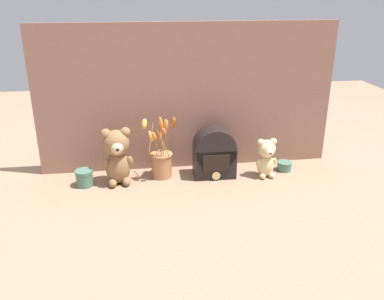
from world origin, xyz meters
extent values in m
plane|color=#8E7056|center=(0.00, 0.00, 0.00)|extent=(4.00, 4.00, 0.00)
cube|color=#845B4C|center=(0.00, 0.17, 0.36)|extent=(1.47, 0.02, 0.72)
ellipsoid|color=olive|center=(-0.35, 0.02, 0.08)|extent=(0.13, 0.11, 0.16)
sphere|color=olive|center=(-0.35, 0.02, 0.20)|extent=(0.12, 0.12, 0.12)
sphere|color=#D1B289|center=(-0.35, -0.03, 0.20)|extent=(0.06, 0.06, 0.06)
sphere|color=black|center=(-0.34, -0.06, 0.20)|extent=(0.02, 0.02, 0.02)
sphere|color=olive|center=(-0.31, 0.02, 0.25)|extent=(0.05, 0.05, 0.05)
sphere|color=olive|center=(-0.40, 0.01, 0.25)|extent=(0.05, 0.05, 0.05)
ellipsoid|color=olive|center=(-0.30, 0.01, 0.11)|extent=(0.04, 0.06, 0.07)
ellipsoid|color=olive|center=(-0.41, 0.00, 0.11)|extent=(0.04, 0.06, 0.07)
ellipsoid|color=olive|center=(-0.32, -0.02, 0.02)|extent=(0.05, 0.07, 0.04)
ellipsoid|color=olive|center=(-0.38, -0.02, 0.02)|extent=(0.05, 0.07, 0.04)
ellipsoid|color=#DBBC84|center=(0.36, -0.01, 0.06)|extent=(0.09, 0.07, 0.11)
sphere|color=#DBBC84|center=(0.36, -0.01, 0.14)|extent=(0.09, 0.09, 0.09)
sphere|color=beige|center=(0.36, -0.04, 0.14)|extent=(0.04, 0.04, 0.04)
sphere|color=black|center=(0.36, -0.06, 0.14)|extent=(0.01, 0.01, 0.01)
sphere|color=#DBBC84|center=(0.39, -0.01, 0.18)|extent=(0.03, 0.03, 0.03)
sphere|color=#DBBC84|center=(0.33, -0.01, 0.18)|extent=(0.03, 0.03, 0.03)
ellipsoid|color=#DBBC84|center=(0.40, -0.02, 0.08)|extent=(0.03, 0.04, 0.05)
ellipsoid|color=#DBBC84|center=(0.32, -0.02, 0.08)|extent=(0.03, 0.04, 0.05)
ellipsoid|color=#DBBC84|center=(0.38, -0.04, 0.01)|extent=(0.03, 0.05, 0.03)
ellipsoid|color=#DBBC84|center=(0.34, -0.04, 0.01)|extent=(0.03, 0.05, 0.03)
cylinder|color=#AD7047|center=(-0.14, 0.05, 0.06)|extent=(0.10, 0.10, 0.12)
torus|color=#AD7047|center=(-0.14, 0.05, 0.12)|extent=(0.11, 0.11, 0.01)
cylinder|color=#9E7542|center=(-0.17, 0.02, 0.18)|extent=(0.05, 0.03, 0.11)
ellipsoid|color=#C65B28|center=(-0.18, 0.00, 0.23)|extent=(0.04, 0.03, 0.04)
cylinder|color=#9E7542|center=(-0.12, 0.07, 0.19)|extent=(0.02, 0.02, 0.13)
ellipsoid|color=orange|center=(-0.12, 0.08, 0.25)|extent=(0.04, 0.04, 0.07)
cylinder|color=#9E7542|center=(-0.15, 0.03, 0.18)|extent=(0.02, 0.01, 0.11)
ellipsoid|color=#C65B28|center=(-0.15, 0.02, 0.23)|extent=(0.03, 0.03, 0.05)
cylinder|color=#9E7542|center=(-0.19, 0.08, 0.19)|extent=(0.03, 0.06, 0.14)
ellipsoid|color=gold|center=(-0.22, 0.09, 0.26)|extent=(0.04, 0.05, 0.06)
cylinder|color=#9E7542|center=(-0.13, 0.08, 0.18)|extent=(0.02, 0.02, 0.11)
ellipsoid|color=gold|center=(-0.12, 0.09, 0.24)|extent=(0.03, 0.03, 0.06)
cylinder|color=#9E7542|center=(-0.10, 0.08, 0.19)|extent=(0.03, 0.05, 0.14)
ellipsoid|color=#C65B28|center=(-0.08, 0.09, 0.26)|extent=(0.04, 0.05, 0.06)
cylinder|color=#9E7542|center=(-0.14, 0.02, 0.21)|extent=(0.03, 0.00, 0.17)
ellipsoid|color=orange|center=(-0.14, 0.01, 0.29)|extent=(0.02, 0.02, 0.06)
cylinder|color=#9E7542|center=(-0.14, 0.01, 0.19)|extent=(0.06, 0.01, 0.14)
ellipsoid|color=#C65B28|center=(-0.13, -0.02, 0.26)|extent=(0.03, 0.02, 0.04)
cylinder|color=#9E7542|center=(-0.18, 0.03, 0.17)|extent=(0.03, 0.04, 0.10)
ellipsoid|color=gold|center=(-0.19, 0.02, 0.23)|extent=(0.03, 0.04, 0.05)
cube|color=black|center=(0.11, 0.03, 0.07)|extent=(0.20, 0.12, 0.15)
cylinder|color=black|center=(0.11, 0.03, 0.15)|extent=(0.20, 0.12, 0.20)
cube|color=black|center=(0.11, -0.03, 0.09)|extent=(0.13, 0.01, 0.08)
cylinder|color=#D6BC7A|center=(0.11, -0.03, 0.03)|extent=(0.04, 0.01, 0.04)
cylinder|color=#47705B|center=(0.48, 0.04, 0.02)|extent=(0.07, 0.07, 0.04)
cylinder|color=#47705B|center=(0.48, 0.04, 0.04)|extent=(0.08, 0.08, 0.01)
cylinder|color=#47705B|center=(-0.51, 0.01, 0.03)|extent=(0.08, 0.08, 0.06)
cylinder|color=#47705B|center=(-0.51, 0.01, 0.07)|extent=(0.08, 0.08, 0.01)
camera|label=1|loc=(-0.25, -1.76, 0.86)|focal=38.00mm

